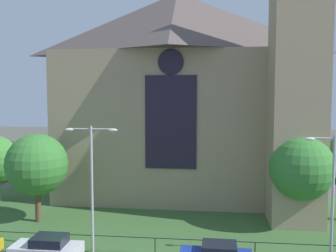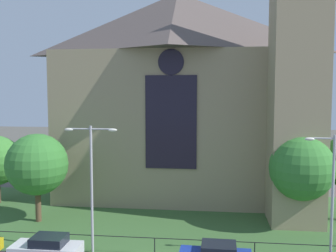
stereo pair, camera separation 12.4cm
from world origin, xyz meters
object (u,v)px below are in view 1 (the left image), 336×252
object	(u,v)px
church_building	(184,92)
streetlamp_near	(92,173)
parked_car_white	(47,248)
tree_left_near	(37,165)
streetlamp_far	(333,182)
tree_right_near	(302,168)

from	to	relation	value
church_building	streetlamp_near	bearing A→B (deg)	-107.71
streetlamp_near	parked_car_white	distance (m)	5.26
tree_left_near	parked_car_white	xyz separation A→B (m)	(3.72, -6.78, -3.84)
streetlamp_far	tree_left_near	bearing A→B (deg)	165.36
parked_car_white	church_building	bearing A→B (deg)	-114.13
church_building	streetlamp_far	distance (m)	18.65
tree_right_near	streetlamp_far	xyz separation A→B (m)	(0.47, -5.94, 0.35)
church_building	streetlamp_far	size ratio (longest dim) A/B	3.35
tree_left_near	tree_right_near	bearing A→B (deg)	1.43
tree_right_near	tree_left_near	bearing A→B (deg)	-178.57
streetlamp_far	parked_car_white	world-z (taller)	streetlamp_far
tree_left_near	tree_right_near	xyz separation A→B (m)	(20.31, 0.51, 0.05)
tree_right_near	parked_car_white	bearing A→B (deg)	-156.28
tree_left_near	church_building	bearing A→B (deg)	40.98
tree_left_near	streetlamp_far	distance (m)	21.48
church_building	streetlamp_near	xyz separation A→B (m)	(-4.77, -14.94, -5.07)
streetlamp_far	parked_car_white	bearing A→B (deg)	-175.48
streetlamp_far	parked_car_white	size ratio (longest dim) A/B	1.85
tree_right_near	streetlamp_near	bearing A→B (deg)	-157.21
church_building	tree_left_near	world-z (taller)	church_building
parked_car_white	streetlamp_near	bearing A→B (deg)	-151.39
tree_right_near	parked_car_white	xyz separation A→B (m)	(-16.58, -7.29, -3.89)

